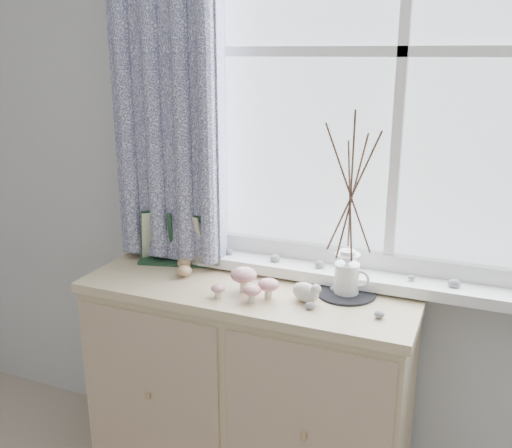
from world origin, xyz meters
name	(u,v)px	position (x,y,z in m)	size (l,w,h in m)	color
sideboard	(248,390)	(-0.15, 1.75, 0.43)	(1.20, 0.45, 0.85)	#C5B389
botanical_book	(170,238)	(-0.51, 1.83, 0.96)	(0.31, 0.13, 0.22)	#1C3B25
toadstool_cluster	(249,282)	(-0.12, 1.68, 0.90)	(0.22, 0.15, 0.09)	white
wooden_eggs	(184,267)	(-0.42, 1.77, 0.88)	(0.09, 0.11, 0.07)	tan
songbird_figurine	(306,291)	(0.08, 1.71, 0.89)	(0.14, 0.06, 0.07)	silver
crocheted_doily	(346,293)	(0.19, 1.81, 0.85)	(0.20, 0.20, 0.01)	black
twig_pitcher	(351,189)	(0.19, 1.81, 1.22)	(0.24, 0.24, 0.64)	white
sideboard_pebbles	(331,297)	(0.16, 1.75, 0.86)	(0.33, 0.23, 0.02)	#99999C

